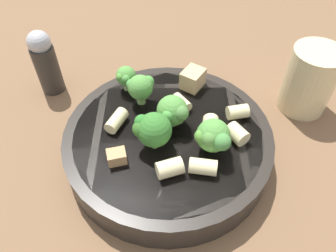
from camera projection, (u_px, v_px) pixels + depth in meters
name	position (u px, v px, depth m)	size (l,w,h in m)	color
ground_plane	(168.00, 153.00, 0.38)	(2.00, 2.00, 0.00)	brown
pasta_bowl	(168.00, 141.00, 0.37)	(0.23, 0.23, 0.04)	#28231E
broccoli_floret_0	(172.00, 111.00, 0.35)	(0.04, 0.04, 0.04)	#9EC175
broccoli_floret_1	(213.00, 137.00, 0.32)	(0.04, 0.04, 0.04)	#93B766
broccoli_floret_2	(140.00, 87.00, 0.37)	(0.03, 0.03, 0.04)	#84AD60
broccoli_floret_3	(152.00, 129.00, 0.32)	(0.04, 0.04, 0.04)	#9EC175
broccoli_floret_4	(126.00, 77.00, 0.39)	(0.03, 0.02, 0.03)	#9EC175
rigatoni_0	(117.00, 121.00, 0.36)	(0.01, 0.01, 0.03)	beige
rigatoni_1	(211.00, 125.00, 0.35)	(0.02, 0.02, 0.02)	beige
rigatoni_2	(170.00, 168.00, 0.31)	(0.02, 0.02, 0.03)	beige
rigatoni_3	(179.00, 102.00, 0.38)	(0.01, 0.01, 0.02)	beige
rigatoni_4	(237.00, 134.00, 0.34)	(0.02, 0.02, 0.02)	beige
rigatoni_5	(203.00, 167.00, 0.32)	(0.02, 0.02, 0.03)	beige
rigatoni_6	(238.00, 112.00, 0.37)	(0.02, 0.02, 0.02)	beige
chicken_chunk_0	(117.00, 157.00, 0.33)	(0.02, 0.01, 0.01)	tan
chicken_chunk_1	(196.00, 80.00, 0.40)	(0.03, 0.02, 0.02)	tan
drinking_glass	(308.00, 83.00, 0.41)	(0.06, 0.06, 0.09)	beige
pepper_shaker	(46.00, 62.00, 0.43)	(0.03, 0.03, 0.09)	#332D28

